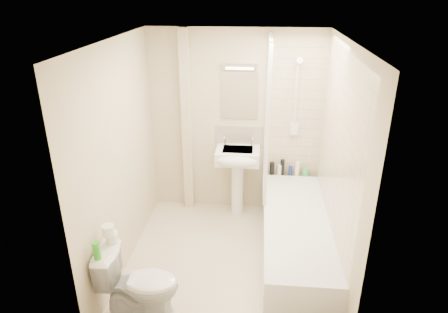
{
  "coord_description": "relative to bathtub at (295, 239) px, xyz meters",
  "views": [
    {
      "loc": [
        0.31,
        -3.63,
        2.86
      ],
      "look_at": [
        -0.05,
        0.2,
        1.2
      ],
      "focal_mm": 32.0,
      "sensor_mm": 36.0,
      "label": 1
    }
  ],
  "objects": [
    {
      "name": "bottle_green",
      "position": [
        0.19,
        1.07,
        0.31
      ],
      "size": [
        0.07,
        0.07,
        0.09
      ],
      "primitive_type": "cylinder",
      "color": "green",
      "rests_on": "bathtub"
    },
    {
      "name": "tile_back",
      "position": [
        0.0,
        1.15,
        1.14
      ],
      "size": [
        0.7,
        0.01,
        1.75
      ],
      "primitive_type": "cube",
      "color": "beige",
      "rests_on": "wall_back"
    },
    {
      "name": "toilet_roll_upper",
      "position": [
        -1.73,
        -0.86,
        0.58
      ],
      "size": [
        0.11,
        0.11,
        0.1
      ],
      "primitive_type": "cylinder",
      "color": "white",
      "rests_on": "toilet_roll_lower"
    },
    {
      "name": "wall_back",
      "position": [
        -0.75,
        1.16,
        0.91
      ],
      "size": [
        2.2,
        0.02,
        2.4
      ],
      "primitive_type": "cube",
      "color": "beige",
      "rests_on": "ground"
    },
    {
      "name": "bottle_black_a",
      "position": [
        -0.25,
        1.07,
        0.34
      ],
      "size": [
        0.06,
        0.06,
        0.17
      ],
      "primitive_type": "cylinder",
      "color": "black",
      "rests_on": "bathtub"
    },
    {
      "name": "splashback",
      "position": [
        -0.7,
        1.15,
        0.74
      ],
      "size": [
        0.6,
        0.02,
        0.3
      ],
      "primitive_type": "cube",
      "color": "beige",
      "rests_on": "wall_back"
    },
    {
      "name": "mirror",
      "position": [
        -0.7,
        1.15,
        1.29
      ],
      "size": [
        0.46,
        0.01,
        0.6
      ],
      "primitive_type": "cube",
      "color": "white",
      "rests_on": "wall_back"
    },
    {
      "name": "bottle_blue",
      "position": [
        -0.01,
        1.07,
        0.32
      ],
      "size": [
        0.05,
        0.05,
        0.12
      ],
      "primitive_type": "cylinder",
      "color": "navy",
      "rests_on": "bathtub"
    },
    {
      "name": "toilet_roll_lower",
      "position": [
        -1.72,
        -0.83,
        0.48
      ],
      "size": [
        0.11,
        0.11,
        0.1
      ],
      "primitive_type": "cylinder",
      "color": "white",
      "rests_on": "toilet"
    },
    {
      "name": "shower_screen",
      "position": [
        -0.35,
        0.71,
        1.16
      ],
      "size": [
        0.04,
        0.92,
        1.8
      ],
      "color": "white",
      "rests_on": "bathtub"
    },
    {
      "name": "wall_right",
      "position": [
        0.35,
        -0.09,
        0.91
      ],
      "size": [
        0.02,
        2.5,
        2.4
      ],
      "primitive_type": "cube",
      "color": "beige",
      "rests_on": "ground"
    },
    {
      "name": "shower_fixture",
      "position": [
        -0.0,
        1.11,
        1.26
      ],
      "size": [
        0.1,
        0.16,
        0.99
      ],
      "color": "white",
      "rests_on": "wall_back"
    },
    {
      "name": "floor",
      "position": [
        -0.75,
        -0.09,
        -0.29
      ],
      "size": [
        2.5,
        2.5,
        0.0
      ],
      "primitive_type": "plane",
      "color": "beige",
      "rests_on": "ground"
    },
    {
      "name": "tile_right",
      "position": [
        0.34,
        0.0,
        1.14
      ],
      "size": [
        0.01,
        2.1,
        1.75
      ],
      "primitive_type": "cube",
      "color": "beige",
      "rests_on": "wall_right"
    },
    {
      "name": "bottle_black_b",
      "position": [
        -0.12,
        1.07,
        0.37
      ],
      "size": [
        0.05,
        0.05,
        0.21
      ],
      "primitive_type": "cylinder",
      "color": "black",
      "rests_on": "bathtub"
    },
    {
      "name": "bottle_white_a",
      "position": [
        -0.15,
        1.07,
        0.33
      ],
      "size": [
        0.06,
        0.06,
        0.14
      ],
      "primitive_type": "cylinder",
      "color": "silver",
      "rests_on": "bathtub"
    },
    {
      "name": "toilet",
      "position": [
        -1.47,
        -0.94,
        0.07
      ],
      "size": [
        0.44,
        0.73,
        0.72
      ],
      "primitive_type": "imported",
      "rotation": [
        0.0,
        0.0,
        1.6
      ],
      "color": "white",
      "rests_on": "ground"
    },
    {
      "name": "pipe_boxing",
      "position": [
        -1.37,
        1.1,
        0.91
      ],
      "size": [
        0.12,
        0.12,
        2.4
      ],
      "primitive_type": "cube",
      "color": "beige",
      "rests_on": "ground"
    },
    {
      "name": "green_bottle",
      "position": [
        -1.76,
        -1.07,
        0.51
      ],
      "size": [
        0.06,
        0.06,
        0.16
      ],
      "primitive_type": "cylinder",
      "color": "green",
      "rests_on": "toilet"
    },
    {
      "name": "bathtub",
      "position": [
        0.0,
        0.0,
        0.0
      ],
      "size": [
        0.7,
        2.1,
        0.55
      ],
      "color": "white",
      "rests_on": "ground"
    },
    {
      "name": "ceiling",
      "position": [
        -0.75,
        -0.09,
        2.11
      ],
      "size": [
        2.2,
        2.5,
        0.02
      ],
      "primitive_type": "cube",
      "color": "white",
      "rests_on": "wall_back"
    },
    {
      "name": "bottle_cream",
      "position": [
        0.07,
        1.07,
        0.36
      ],
      "size": [
        0.06,
        0.06,
        0.19
      ],
      "primitive_type": "cylinder",
      "color": "#F9E8C1",
      "rests_on": "bathtub"
    },
    {
      "name": "wall_left",
      "position": [
        -1.85,
        -0.09,
        0.91
      ],
      "size": [
        0.02,
        2.5,
        2.4
      ],
      "primitive_type": "cube",
      "color": "beige",
      "rests_on": "ground"
    },
    {
      "name": "strip_light",
      "position": [
        -0.7,
        1.13,
        1.66
      ],
      "size": [
        0.42,
        0.07,
        0.07
      ],
      "primitive_type": "cube",
      "color": "silver",
      "rests_on": "wall_back"
    },
    {
      "name": "pedestal_sink",
      "position": [
        -0.7,
        0.93,
        0.46
      ],
      "size": [
        0.55,
        0.5,
        1.06
      ],
      "color": "white",
      "rests_on": "ground"
    }
  ]
}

